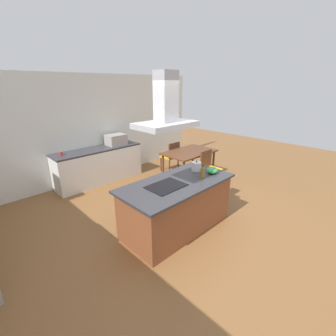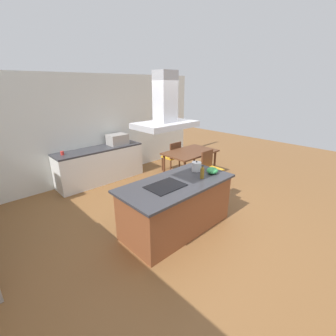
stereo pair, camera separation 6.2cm
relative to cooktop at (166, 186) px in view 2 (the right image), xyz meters
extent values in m
plane|color=brown|center=(0.26, 1.50, -0.91)|extent=(16.00, 16.00, 0.00)
cube|color=silver|center=(0.26, 3.25, 0.44)|extent=(7.20, 0.10, 2.70)
cube|color=brown|center=(0.26, 0.00, -0.48)|extent=(1.92, 0.90, 0.86)
cube|color=#333338|center=(0.26, 0.00, -0.03)|extent=(2.02, 1.00, 0.04)
cube|color=black|center=(0.00, 0.00, 0.00)|extent=(0.60, 0.44, 0.01)
cylinder|color=silver|center=(0.90, 0.12, 0.08)|extent=(0.18, 0.18, 0.17)
sphere|color=black|center=(0.90, 0.12, 0.18)|extent=(0.03, 0.03, 0.03)
cone|color=silver|center=(1.01, 0.12, 0.09)|extent=(0.06, 0.03, 0.04)
cylinder|color=olive|center=(0.69, -0.19, 0.09)|extent=(0.07, 0.07, 0.19)
cylinder|color=olive|center=(0.69, -0.19, 0.20)|extent=(0.03, 0.03, 0.04)
cylinder|color=black|center=(0.69, -0.19, 0.22)|extent=(0.04, 0.04, 0.01)
ellipsoid|color=#33934C|center=(1.00, -0.18, 0.05)|extent=(0.21, 0.21, 0.12)
cube|color=silver|center=(0.35, 2.88, -0.48)|extent=(2.25, 0.62, 0.86)
cube|color=#333338|center=(0.35, 2.88, -0.03)|extent=(2.25, 0.62, 0.04)
cube|color=#9E9993|center=(0.91, 2.88, 0.13)|extent=(0.50, 0.38, 0.28)
cylinder|color=red|center=(-0.55, 2.92, 0.04)|extent=(0.08, 0.08, 0.09)
cube|color=#59331E|center=(2.22, 1.42, -0.18)|extent=(1.40, 0.90, 0.04)
cylinder|color=#59331E|center=(1.60, 1.05, -0.55)|extent=(0.06, 0.06, 0.71)
cylinder|color=#59331E|center=(2.84, 1.05, -0.55)|extent=(0.06, 0.06, 0.71)
cylinder|color=#59331E|center=(1.60, 1.79, -0.55)|extent=(0.06, 0.06, 0.71)
cylinder|color=#59331E|center=(2.84, 1.79, -0.55)|extent=(0.06, 0.06, 0.71)
cube|color=gold|center=(2.22, 0.67, -0.48)|extent=(0.42, 0.42, 0.04)
cube|color=#59331E|center=(2.22, 0.86, -0.24)|extent=(0.42, 0.04, 0.44)
cylinder|color=#59331E|center=(2.40, 0.49, -0.70)|extent=(0.04, 0.04, 0.41)
cylinder|color=#59331E|center=(2.04, 0.49, -0.70)|extent=(0.04, 0.04, 0.41)
cylinder|color=#59331E|center=(2.40, 0.85, -0.70)|extent=(0.04, 0.04, 0.41)
cylinder|color=#59331E|center=(2.04, 0.85, -0.70)|extent=(0.04, 0.04, 0.41)
cube|color=gold|center=(2.22, 2.17, -0.48)|extent=(0.42, 0.42, 0.04)
cube|color=#59331E|center=(2.22, 1.98, -0.24)|extent=(0.42, 0.04, 0.44)
cylinder|color=#59331E|center=(2.04, 2.35, -0.70)|extent=(0.04, 0.04, 0.41)
cylinder|color=#59331E|center=(2.40, 2.35, -0.70)|extent=(0.04, 0.04, 0.41)
cylinder|color=#59331E|center=(2.04, 1.99, -0.70)|extent=(0.04, 0.04, 0.41)
cylinder|color=#59331E|center=(2.40, 1.99, -0.70)|extent=(0.04, 0.04, 0.41)
cube|color=#ADADB2|center=(0.00, 0.00, 0.98)|extent=(0.90, 0.55, 0.08)
cube|color=#ADADB2|center=(0.00, 0.00, 1.37)|extent=(0.28, 0.24, 0.70)
camera|label=1|loc=(-2.34, -2.44, 1.55)|focal=24.68mm
camera|label=2|loc=(-2.30, -2.48, 1.55)|focal=24.68mm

